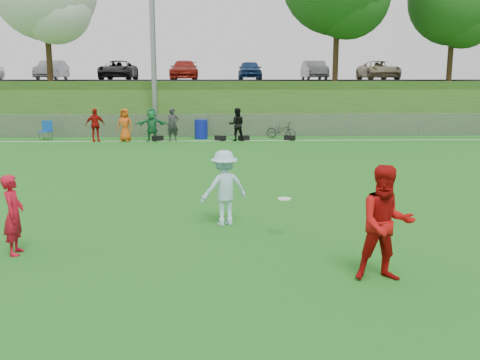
{
  "coord_description": "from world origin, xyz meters",
  "views": [
    {
      "loc": [
        0.58,
        -9.75,
        3.22
      ],
      "look_at": [
        0.99,
        0.5,
        1.26
      ],
      "focal_mm": 40.0,
      "sensor_mm": 36.0,
      "label": 1
    }
  ],
  "objects_px": {
    "player_red_left": "(14,215)",
    "player_blue": "(224,188)",
    "recycling_bin": "(201,129)",
    "player_red_center": "(386,224)",
    "bicycle": "(281,130)",
    "frisbee": "(284,199)"
  },
  "relations": [
    {
      "from": "player_red_left",
      "to": "player_red_center",
      "type": "relative_size",
      "value": 0.8
    },
    {
      "from": "player_red_left",
      "to": "bicycle",
      "type": "height_order",
      "value": "player_red_left"
    },
    {
      "from": "player_red_left",
      "to": "bicycle",
      "type": "relative_size",
      "value": 0.88
    },
    {
      "from": "frisbee",
      "to": "player_blue",
      "type": "bearing_deg",
      "value": 138.51
    },
    {
      "from": "player_red_center",
      "to": "frisbee",
      "type": "height_order",
      "value": "player_red_center"
    },
    {
      "from": "player_red_left",
      "to": "recycling_bin",
      "type": "xyz_separation_m",
      "value": [
        2.84,
        19.08,
        -0.23
      ]
    },
    {
      "from": "player_red_left",
      "to": "player_blue",
      "type": "xyz_separation_m",
      "value": [
        3.9,
        1.85,
        0.09
      ]
    },
    {
      "from": "player_red_left",
      "to": "frisbee",
      "type": "distance_m",
      "value": 5.16
    },
    {
      "from": "player_blue",
      "to": "recycling_bin",
      "type": "height_order",
      "value": "player_blue"
    },
    {
      "from": "player_red_center",
      "to": "bicycle",
      "type": "xyz_separation_m",
      "value": [
        0.74,
        20.64,
        -0.5
      ]
    },
    {
      "from": "player_red_left",
      "to": "player_red_center",
      "type": "xyz_separation_m",
      "value": [
        6.43,
        -1.56,
        0.19
      ]
    },
    {
      "from": "player_red_center",
      "to": "recycling_bin",
      "type": "bearing_deg",
      "value": 100.97
    },
    {
      "from": "player_blue",
      "to": "recycling_bin",
      "type": "distance_m",
      "value": 17.27
    },
    {
      "from": "bicycle",
      "to": "player_red_left",
      "type": "bearing_deg",
      "value": -171.75
    },
    {
      "from": "recycling_bin",
      "to": "player_blue",
      "type": "bearing_deg",
      "value": -86.5
    },
    {
      "from": "player_red_left",
      "to": "frisbee",
      "type": "bearing_deg",
      "value": -86.98
    },
    {
      "from": "frisbee",
      "to": "recycling_bin",
      "type": "relative_size",
      "value": 0.26
    },
    {
      "from": "player_red_left",
      "to": "frisbee",
      "type": "relative_size",
      "value": 5.64
    },
    {
      "from": "frisbee",
      "to": "bicycle",
      "type": "relative_size",
      "value": 0.16
    },
    {
      "from": "frisbee",
      "to": "recycling_bin",
      "type": "height_order",
      "value": "recycling_bin"
    },
    {
      "from": "player_red_left",
      "to": "player_blue",
      "type": "distance_m",
      "value": 4.31
    },
    {
      "from": "player_red_center",
      "to": "player_blue",
      "type": "height_order",
      "value": "player_red_center"
    }
  ]
}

